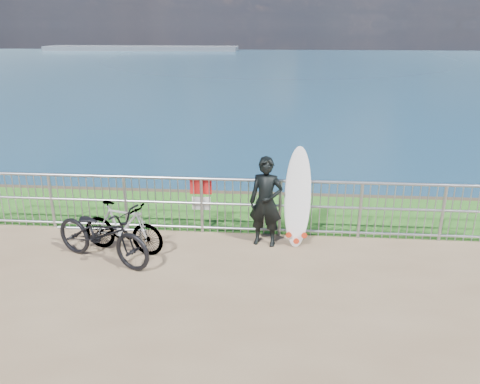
# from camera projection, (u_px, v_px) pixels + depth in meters

# --- Properties ---
(grass_strip) EXTENTS (120.00, 120.00, 0.00)m
(grass_strip) POSITION_uv_depth(u_px,v_px,m) (233.00, 211.00, 10.17)
(grass_strip) COLOR #276B1D
(grass_strip) RESTS_ON ground
(seascape) EXTENTS (260.00, 260.00, 5.00)m
(seascape) POSITION_uv_depth(u_px,v_px,m) (143.00, 51.00, 150.82)
(seascape) COLOR brown
(seascape) RESTS_ON ground
(railing) EXTENTS (10.06, 0.10, 1.13)m
(railing) POSITION_uv_depth(u_px,v_px,m) (228.00, 205.00, 8.94)
(railing) COLOR #93969C
(railing) RESTS_ON ground
(surfer) EXTENTS (0.67, 0.50, 1.66)m
(surfer) POSITION_uv_depth(u_px,v_px,m) (266.00, 202.00, 8.40)
(surfer) COLOR black
(surfer) RESTS_ON ground
(surfboard) EXTENTS (0.51, 0.45, 1.83)m
(surfboard) POSITION_uv_depth(u_px,v_px,m) (297.00, 201.00, 8.42)
(surfboard) COLOR white
(surfboard) RESTS_ON ground
(bicycle_near) EXTENTS (2.08, 1.40, 1.03)m
(bicycle_near) POSITION_uv_depth(u_px,v_px,m) (102.00, 234.00, 7.88)
(bicycle_near) COLOR black
(bicycle_near) RESTS_ON ground
(bicycle_far) EXTENTS (1.62, 0.79, 0.94)m
(bicycle_far) POSITION_uv_depth(u_px,v_px,m) (123.00, 227.00, 8.24)
(bicycle_far) COLOR black
(bicycle_far) RESTS_ON ground
(bike_rack) EXTENTS (1.66, 0.05, 0.35)m
(bike_rack) POSITION_uv_depth(u_px,v_px,m) (102.00, 231.00, 8.55)
(bike_rack) COLOR #93969C
(bike_rack) RESTS_ON ground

